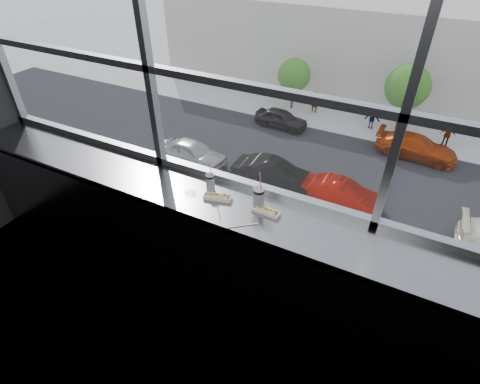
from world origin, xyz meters
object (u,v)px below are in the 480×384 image
at_px(soda_cup_left, 210,181).
at_px(pedestrian_c, 448,133).
at_px(loose_straw, 243,226).
at_px(car_near_a, 193,149).
at_px(car_near_b, 274,170).
at_px(soda_cup_right, 259,197).
at_px(car_near_c, 342,191).
at_px(tree_left, 294,75).
at_px(hotdog_tray_left, 218,197).
at_px(wrapper, 190,192).
at_px(car_far_a, 281,116).
at_px(pedestrian_b, 373,115).
at_px(pedestrian_a, 315,100).
at_px(car_far_b, 417,144).
at_px(tree_center, 408,87).
at_px(hotdog_tray_right, 266,211).

distance_m(soda_cup_left, pedestrian_c, 29.42).
relative_size(loose_straw, car_near_a, 0.04).
relative_size(loose_straw, car_near_b, 0.03).
xyz_separation_m(soda_cup_right, car_near_c, (-1.86, 16.21, -11.10)).
xyz_separation_m(car_near_a, tree_left, (2.64, 12.00, 1.87)).
height_order(hotdog_tray_left, tree_left, hotdog_tray_left).
height_order(wrapper, car_far_a, wrapper).
distance_m(wrapper, pedestrian_b, 29.68).
bearing_deg(pedestrian_a, car_near_b, 96.00).
bearing_deg(car_far_a, hotdog_tray_left, -157.04).
bearing_deg(pedestrian_b, car_near_c, 92.73).
height_order(soda_cup_left, car_near_b, soda_cup_left).
height_order(car_far_b, tree_left, tree_left).
relative_size(soda_cup_right, loose_straw, 1.53).
bearing_deg(tree_center, tree_left, 180.00).
xyz_separation_m(soda_cup_left, pedestrian_b, (-1.93, 27.41, -11.01)).
bearing_deg(loose_straw, car_far_a, 70.92).
relative_size(wrapper, pedestrian_b, 0.05).
bearing_deg(soda_cup_left, pedestrian_c, 82.30).
xyz_separation_m(loose_straw, tree_left, (-9.59, 28.47, -9.07)).
bearing_deg(soda_cup_right, hotdog_tray_right, -22.62).
xyz_separation_m(car_near_a, car_near_c, (10.37, 0.00, -0.05)).
distance_m(car_near_a, pedestrian_a, 12.98).
bearing_deg(hotdog_tray_left, pedestrian_c, 67.42).
bearing_deg(pedestrian_c, loose_straw, 83.34).
bearing_deg(hotdog_tray_left, tree_left, 92.96).
bearing_deg(loose_straw, car_far_b, 47.62).
bearing_deg(pedestrian_a, car_near_c, 114.99).
bearing_deg(pedestrian_c, pedestrian_a, -6.69).
height_order(car_far_b, pedestrian_a, pedestrian_a).
distance_m(car_near_a, car_near_c, 10.37).
height_order(soda_cup_left, loose_straw, soda_cup_left).
bearing_deg(car_near_c, car_far_b, -21.56).
bearing_deg(tree_left, wrapper, -72.36).
bearing_deg(car_far_a, soda_cup_left, -157.23).
height_order(hotdog_tray_left, pedestrian_a, hotdog_tray_left).
relative_size(car_near_c, pedestrian_a, 2.80).
distance_m(hotdog_tray_right, car_near_a, 23.15).
distance_m(car_far_b, pedestrian_b, 4.94).
height_order(hotdog_tray_left, car_near_a, hotdog_tray_left).
relative_size(car_far_a, pedestrian_a, 2.62).
relative_size(car_far_b, pedestrian_c, 2.99).
distance_m(soda_cup_left, soda_cup_right, 0.47).
bearing_deg(wrapper, car_near_a, 125.52).
bearing_deg(car_near_a, car_near_b, -86.53).
bearing_deg(loose_straw, car_near_c, 57.19).
relative_size(hotdog_tray_right, car_far_b, 0.04).
relative_size(wrapper, car_near_a, 0.02).
bearing_deg(pedestrian_a, tree_left, 2.35).
xyz_separation_m(wrapper, car_near_a, (-11.64, 16.31, -10.95)).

